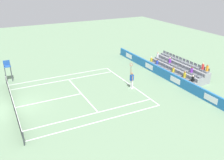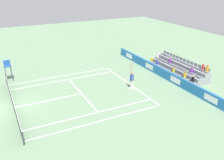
% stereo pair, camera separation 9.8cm
% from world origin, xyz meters
% --- Properties ---
extents(ground_plane, '(80.00, 80.00, 0.00)m').
position_xyz_m(ground_plane, '(0.00, 0.00, 0.00)').
color(ground_plane, gray).
extents(line_baseline, '(10.97, 0.10, 0.01)m').
position_xyz_m(line_baseline, '(0.00, -11.89, 0.00)').
color(line_baseline, white).
rests_on(line_baseline, ground).
extents(line_service, '(8.23, 0.10, 0.01)m').
position_xyz_m(line_service, '(0.00, -6.40, 0.00)').
color(line_service, white).
rests_on(line_service, ground).
extents(line_centre_service, '(0.10, 6.40, 0.01)m').
position_xyz_m(line_centre_service, '(0.00, -3.20, 0.00)').
color(line_centre_service, white).
rests_on(line_centre_service, ground).
extents(line_singles_sideline_left, '(0.10, 11.89, 0.01)m').
position_xyz_m(line_singles_sideline_left, '(4.12, -5.95, 0.00)').
color(line_singles_sideline_left, white).
rests_on(line_singles_sideline_left, ground).
extents(line_singles_sideline_right, '(0.10, 11.89, 0.01)m').
position_xyz_m(line_singles_sideline_right, '(-4.12, -5.95, 0.00)').
color(line_singles_sideline_right, white).
rests_on(line_singles_sideline_right, ground).
extents(line_doubles_sideline_left, '(0.10, 11.89, 0.01)m').
position_xyz_m(line_doubles_sideline_left, '(5.49, -5.95, 0.00)').
color(line_doubles_sideline_left, white).
rests_on(line_doubles_sideline_left, ground).
extents(line_doubles_sideline_right, '(0.10, 11.89, 0.01)m').
position_xyz_m(line_doubles_sideline_right, '(-5.49, -5.95, 0.00)').
color(line_doubles_sideline_right, white).
rests_on(line_doubles_sideline_right, ground).
extents(line_centre_mark, '(0.10, 0.20, 0.01)m').
position_xyz_m(line_centre_mark, '(0.00, -11.79, 0.00)').
color(line_centre_mark, white).
rests_on(line_centre_mark, ground).
extents(sponsor_barrier, '(19.60, 0.22, 1.05)m').
position_xyz_m(sponsor_barrier, '(0.00, -16.32, 0.52)').
color(sponsor_barrier, '#1E66AD').
rests_on(sponsor_barrier, ground).
extents(tennis_net, '(11.97, 0.10, 1.07)m').
position_xyz_m(tennis_net, '(0.00, 0.00, 0.49)').
color(tennis_net, '#33383D').
rests_on(tennis_net, ground).
extents(tennis_player, '(0.53, 0.36, 2.85)m').
position_xyz_m(tennis_player, '(-1.14, -11.54, 0.99)').
color(tennis_player, white).
rests_on(tennis_player, ground).
extents(umpire_chair, '(0.70, 0.70, 2.34)m').
position_xyz_m(umpire_chair, '(6.76, -0.37, 1.52)').
color(umpire_chair, '#474C54').
rests_on(umpire_chair, ground).
extents(stadium_stand, '(8.06, 2.85, 2.21)m').
position_xyz_m(stadium_stand, '(-0.01, -18.63, 0.55)').
color(stadium_stand, gray).
rests_on(stadium_stand, ground).
extents(loose_tennis_ball, '(0.07, 0.07, 0.07)m').
position_xyz_m(loose_tennis_ball, '(0.10, -3.65, 0.03)').
color(loose_tennis_ball, '#D1E533').
rests_on(loose_tennis_ball, ground).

